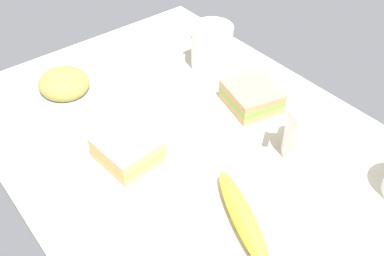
{
  "coord_description": "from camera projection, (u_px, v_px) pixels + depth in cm",
  "views": [
    {
      "loc": [
        -45.96,
        36.91,
        58.04
      ],
      "look_at": [
        0.0,
        0.0,
        5.0
      ],
      "focal_mm": 40.37,
      "sensor_mm": 36.0,
      "label": 1
    }
  ],
  "objects": [
    {
      "name": "plate_of_food",
      "position": [
        65.0,
        86.0,
        0.91
      ],
      "size": [
        18.58,
        18.58,
        5.12
      ],
      "color": "silver",
      "rests_on": "tabletop"
    },
    {
      "name": "coffee_mug_spare",
      "position": [
        212.0,
        46.0,
        0.96
      ],
      "size": [
        11.49,
        9.2,
        10.13
      ],
      "color": "white",
      "rests_on": "tabletop"
    },
    {
      "name": "banana",
      "position": [
        243.0,
        217.0,
        0.66
      ],
      "size": [
        19.05,
        10.33,
        3.39
      ],
      "color": "yellow",
      "rests_on": "tabletop"
    },
    {
      "name": "tabletop",
      "position": [
        192.0,
        144.0,
        0.82
      ],
      "size": [
        90.0,
        64.0,
        2.0
      ],
      "primitive_type": "cube",
      "color": "#BCB29E",
      "rests_on": "ground"
    },
    {
      "name": "sandwich_main",
      "position": [
        251.0,
        96.0,
        0.88
      ],
      "size": [
        12.44,
        11.66,
        4.4
      ],
      "color": "tan",
      "rests_on": "tabletop"
    },
    {
      "name": "sandwich_side",
      "position": [
        127.0,
        150.0,
        0.76
      ],
      "size": [
        10.95,
        10.02,
        4.4
      ],
      "color": "#DBB77A",
      "rests_on": "tabletop"
    },
    {
      "name": "coffee_mug_milky",
      "position": [
        310.0,
        131.0,
        0.75
      ],
      "size": [
        10.99,
        9.76,
        10.12
      ],
      "color": "white",
      "rests_on": "tabletop"
    }
  ]
}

